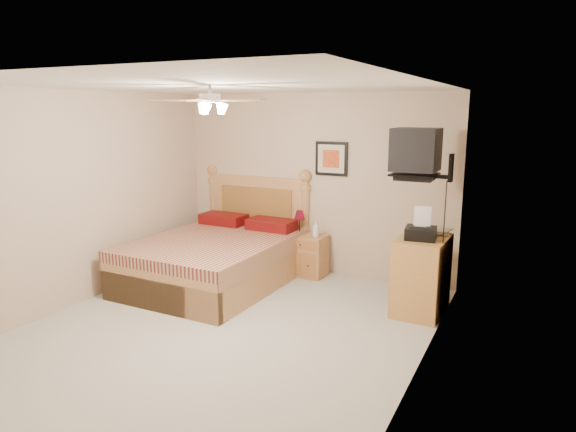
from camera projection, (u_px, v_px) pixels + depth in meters
floor at (228, 328)px, 5.45m from camera, size 4.50×4.50×0.00m
ceiling at (221, 86)px, 4.94m from camera, size 4.00×4.50×0.04m
wall_back at (314, 184)px, 7.17m from camera, size 4.00×0.04×2.50m
wall_front at (27, 276)px, 3.22m from camera, size 4.00×0.04×2.50m
wall_left at (83, 198)px, 6.07m from camera, size 0.04×4.50×2.50m
wall_right at (424, 233)px, 4.33m from camera, size 0.04×4.50×2.50m
bed at (213, 230)px, 6.69m from camera, size 1.76×2.29×1.46m
nightstand at (307, 255)px, 7.15m from camera, size 0.53×0.40×0.57m
table_lamp at (300, 222)px, 7.15m from camera, size 0.20×0.20×0.33m
lotion_bottle at (316, 229)px, 6.97m from camera, size 0.10×0.10×0.22m
framed_picture at (331, 159)px, 6.96m from camera, size 0.46×0.04×0.46m
dresser at (421, 275)px, 5.80m from camera, size 0.55×0.76×0.88m
fax_machine at (421, 224)px, 5.61m from camera, size 0.37×0.38×0.35m
magazine_lower at (429, 232)px, 5.93m from camera, size 0.26×0.33×0.03m
magazine_upper at (433, 229)px, 5.94m from camera, size 0.24×0.30×0.02m
wall_tv at (430, 154)px, 5.50m from camera, size 0.56×0.46×0.58m
ceiling_fan at (210, 100)px, 4.79m from camera, size 1.14×1.14×0.28m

